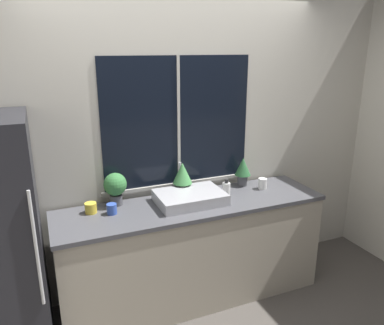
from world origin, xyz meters
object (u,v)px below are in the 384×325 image
sink (190,197)px  potted_plant_right (243,169)px  mug_blue (112,209)px  soap_bottle (226,189)px  mug_white (262,184)px  mug_yellow (91,208)px  potted_plant_left (115,186)px  potted_plant_center (182,177)px

sink → potted_plant_right: sink is taller
sink → mug_blue: sink is taller
sink → soap_bottle: size_ratio=3.80×
potted_plant_right → mug_blue: (-1.24, -0.16, -0.11)m
potted_plant_right → soap_bottle: potted_plant_right is taller
sink → mug_white: (0.72, 0.04, 0.00)m
sink → mug_yellow: (-0.78, 0.11, -0.00)m
potted_plant_left → potted_plant_center: 0.58m
potted_plant_center → mug_blue: (-0.64, -0.16, -0.12)m
soap_bottle → mug_white: soap_bottle is taller
potted_plant_right → soap_bottle: 0.31m
potted_plant_center → sink: bearing=-92.7°
mug_blue → mug_yellow: bearing=151.2°
mug_blue → potted_plant_center: bearing=14.0°
sink → mug_blue: (-0.63, 0.03, -0.01)m
sink → potted_plant_center: size_ratio=1.89×
soap_bottle → mug_yellow: size_ratio=1.59×
potted_plant_left → potted_plant_right: size_ratio=1.03×
soap_bottle → mug_yellow: (-1.13, 0.08, -0.02)m
sink → potted_plant_center: bearing=87.3°
sink → potted_plant_right: size_ratio=2.09×
potted_plant_left → potted_plant_right: 1.17m
mug_white → potted_plant_center: bearing=168.2°
sink → mug_white: 0.72m
potted_plant_right → mug_yellow: size_ratio=2.88×
potted_plant_center → mug_blue: 0.67m
potted_plant_left → mug_blue: bearing=-112.8°
mug_yellow → potted_plant_left: bearing=20.8°
sink → mug_yellow: size_ratio=6.03×
soap_bottle → sink: bearing=-175.8°
sink → potted_plant_right: (0.60, 0.19, 0.11)m
soap_bottle → mug_white: (0.37, 0.01, -0.01)m
mug_blue → mug_yellow: 0.17m
potted_plant_right → sink: bearing=-162.7°
sink → mug_blue: bearing=177.5°
soap_bottle → mug_blue: bearing=179.9°
sink → soap_bottle: (0.35, 0.03, 0.01)m
potted_plant_left → potted_plant_right: potted_plant_left is taller
potted_plant_left → mug_blue: 0.21m
mug_white → potted_plant_left: bearing=173.4°
mug_blue → mug_white: bearing=0.5°
potted_plant_right → mug_yellow: (-1.38, -0.08, -0.11)m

